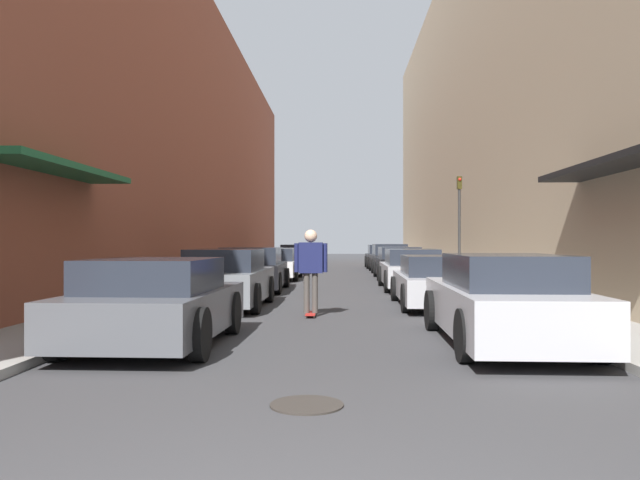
# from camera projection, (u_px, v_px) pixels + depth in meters

# --- Properties ---
(ground) EXTENTS (109.08, 109.08, 0.00)m
(ground) POSITION_uv_depth(u_px,v_px,m) (336.00, 284.00, 22.52)
(ground) COLOR #38383A
(curb_strip_left) EXTENTS (1.80, 49.58, 0.12)m
(curb_strip_left) POSITION_uv_depth(u_px,v_px,m) (235.00, 275.00, 27.62)
(curb_strip_left) COLOR gray
(curb_strip_left) RESTS_ON ground
(curb_strip_right) EXTENTS (1.80, 49.58, 0.12)m
(curb_strip_right) POSITION_uv_depth(u_px,v_px,m) (439.00, 275.00, 27.32)
(curb_strip_right) COLOR gray
(curb_strip_right) RESTS_ON ground
(building_row_left) EXTENTS (4.90, 49.58, 12.16)m
(building_row_left) POSITION_uv_depth(u_px,v_px,m) (170.00, 140.00, 27.73)
(building_row_left) COLOR brown
(building_row_left) RESTS_ON ground
(building_row_right) EXTENTS (4.90, 49.58, 15.35)m
(building_row_right) POSITION_uv_depth(u_px,v_px,m) (506.00, 101.00, 27.24)
(building_row_right) COLOR tan
(building_row_right) RESTS_ON ground
(parked_car_left_0) EXTENTS (2.04, 3.99, 1.30)m
(parked_car_left_0) POSITION_uv_depth(u_px,v_px,m) (156.00, 303.00, 9.21)
(parked_car_left_0) COLOR #515459
(parked_car_left_0) RESTS_ON ground
(parked_car_left_1) EXTENTS (1.87, 4.17, 1.37)m
(parked_car_left_1) POSITION_uv_depth(u_px,v_px,m) (227.00, 280.00, 14.53)
(parked_car_left_1) COLOR gray
(parked_car_left_1) RESTS_ON ground
(parked_car_left_2) EXTENTS (2.06, 4.50, 1.37)m
(parked_car_left_2) POSITION_uv_depth(u_px,v_px,m) (252.00, 270.00, 19.57)
(parked_car_left_2) COLOR black
(parked_car_left_2) RESTS_ON ground
(parked_car_left_3) EXTENTS (1.98, 4.42, 1.26)m
(parked_car_left_3) POSITION_uv_depth(u_px,v_px,m) (276.00, 264.00, 25.42)
(parked_car_left_3) COLOR silver
(parked_car_left_3) RESTS_ON ground
(parked_car_left_4) EXTENTS (2.06, 4.56, 1.23)m
(parked_car_left_4) POSITION_uv_depth(u_px,v_px,m) (288.00, 260.00, 30.97)
(parked_car_left_4) COLOR maroon
(parked_car_left_4) RESTS_ON ground
(parked_car_left_5) EXTENTS (1.93, 4.33, 1.36)m
(parked_car_left_5) POSITION_uv_depth(u_px,v_px,m) (296.00, 257.00, 36.25)
(parked_car_left_5) COLOR #232326
(parked_car_left_5) RESTS_ON ground
(parked_car_right_0) EXTENTS (1.88, 4.76, 1.36)m
(parked_car_right_0) POSITION_uv_depth(u_px,v_px,m) (503.00, 301.00, 9.34)
(parked_car_right_0) COLOR #B7B7BC
(parked_car_right_0) RESTS_ON ground
(parked_car_right_1) EXTENTS (1.85, 4.46, 1.22)m
(parked_car_right_1) POSITION_uv_depth(u_px,v_px,m) (435.00, 282.00, 14.81)
(parked_car_right_1) COLOR #B7B7BC
(parked_car_right_1) RESTS_ON ground
(parked_car_right_2) EXTENTS (1.91, 4.82, 1.31)m
(parked_car_right_2) POSITION_uv_depth(u_px,v_px,m) (411.00, 270.00, 20.14)
(parked_car_right_2) COLOR #B7B7BC
(parked_car_right_2) RESTS_ON ground
(parked_car_right_3) EXTENTS (1.93, 4.39, 1.32)m
(parked_car_right_3) POSITION_uv_depth(u_px,v_px,m) (399.00, 263.00, 25.80)
(parked_car_right_3) COLOR black
(parked_car_right_3) RESTS_ON ground
(parked_car_right_4) EXTENTS (1.95, 4.10, 1.42)m
(parked_car_right_4) POSITION_uv_depth(u_px,v_px,m) (389.00, 259.00, 31.55)
(parked_car_right_4) COLOR #232326
(parked_car_right_4) RESTS_ON ground
(parked_car_right_5) EXTENTS (1.93, 3.97, 1.35)m
(parked_car_right_5) POSITION_uv_depth(u_px,v_px,m) (382.00, 257.00, 36.27)
(parked_car_right_5) COLOR black
(parked_car_right_5) RESTS_ON ground
(skateboarder) EXTENTS (0.69, 0.78, 1.80)m
(skateboarder) POSITION_uv_depth(u_px,v_px,m) (311.00, 263.00, 12.86)
(skateboarder) COLOR #B2231E
(skateboarder) RESTS_ON ground
(manhole_cover) EXTENTS (0.70, 0.70, 0.02)m
(manhole_cover) POSITION_uv_depth(u_px,v_px,m) (307.00, 405.00, 5.88)
(manhole_cover) COLOR #332D28
(manhole_cover) RESTS_ON ground
(traffic_light) EXTENTS (0.16, 0.22, 3.74)m
(traffic_light) POSITION_uv_depth(u_px,v_px,m) (459.00, 217.00, 22.10)
(traffic_light) COLOR #2D2D2D
(traffic_light) RESTS_ON curb_strip_right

